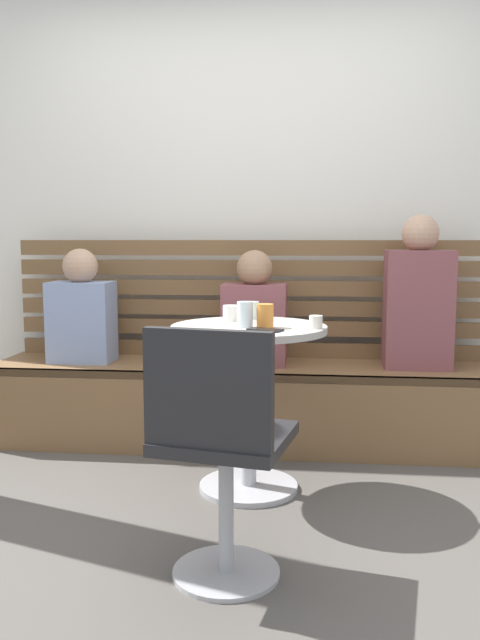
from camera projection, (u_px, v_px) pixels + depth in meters
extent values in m
plane|color=#514C47|center=(207.00, 545.00, 2.37)|extent=(8.00, 8.00, 0.00)
cube|color=white|center=(250.00, 181.00, 3.81)|extent=(5.20, 0.10, 2.90)
cube|color=brown|center=(242.00, 404.00, 3.53)|extent=(2.70, 0.52, 0.44)
cube|color=brown|center=(237.00, 377.00, 3.27)|extent=(2.70, 0.04, 0.04)
cube|color=brown|center=(246.00, 349.00, 3.73)|extent=(2.65, 0.04, 0.09)
cube|color=brown|center=(246.00, 327.00, 3.72)|extent=(2.65, 0.04, 0.09)
cube|color=brown|center=(246.00, 308.00, 3.70)|extent=(2.65, 0.04, 0.09)
cube|color=brown|center=(246.00, 288.00, 3.69)|extent=(2.65, 0.04, 0.09)
cube|color=brown|center=(246.00, 268.00, 3.67)|extent=(2.65, 0.04, 0.09)
cube|color=brown|center=(246.00, 248.00, 3.66)|extent=(2.65, 0.04, 0.09)
cylinder|color=#ADADB2|center=(249.00, 486.00, 2.91)|extent=(0.44, 0.44, 0.02)
cylinder|color=#ADADB2|center=(249.00, 409.00, 2.86)|extent=(0.07, 0.07, 0.69)
cylinder|color=#B7B2A8|center=(249.00, 329.00, 2.82)|extent=(0.68, 0.68, 0.03)
cylinder|color=#ADADB2|center=(226.00, 572.00, 2.17)|extent=(0.36, 0.36, 0.02)
cylinder|color=#ADADB2|center=(226.00, 510.00, 2.14)|extent=(0.05, 0.05, 0.45)
cube|color=#232326|center=(226.00, 438.00, 2.11)|extent=(0.47, 0.47, 0.04)
cube|color=#232326|center=(208.00, 389.00, 1.92)|extent=(0.40, 0.12, 0.36)
cube|color=brown|center=(418.00, 309.00, 3.38)|extent=(0.34, 0.22, 0.62)
sphere|color=tan|center=(420.00, 233.00, 3.33)|extent=(0.19, 0.19, 0.19)
cube|color=brown|center=(254.00, 324.00, 3.48)|extent=(0.34, 0.22, 0.43)
sphere|color=#A37A5B|center=(255.00, 268.00, 3.44)|extent=(0.19, 0.19, 0.19)
cube|color=#8C9EC6|center=(82.00, 322.00, 3.57)|extent=(0.34, 0.22, 0.44)
sphere|color=tan|center=(80.00, 266.00, 3.53)|extent=(0.19, 0.19, 0.19)
cylinder|color=white|center=(232.00, 313.00, 2.98)|extent=(0.08, 0.08, 0.07)
cylinder|color=white|center=(245.00, 314.00, 2.75)|extent=(0.07, 0.07, 0.11)
cylinder|color=silver|center=(251.00, 310.00, 3.05)|extent=(0.08, 0.08, 0.08)
cylinder|color=orange|center=(265.00, 316.00, 2.75)|extent=(0.07, 0.07, 0.10)
cylinder|color=silver|center=(316.00, 322.00, 2.71)|extent=(0.06, 0.06, 0.05)
cube|color=black|center=(265.00, 330.00, 2.65)|extent=(0.16, 0.12, 0.01)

